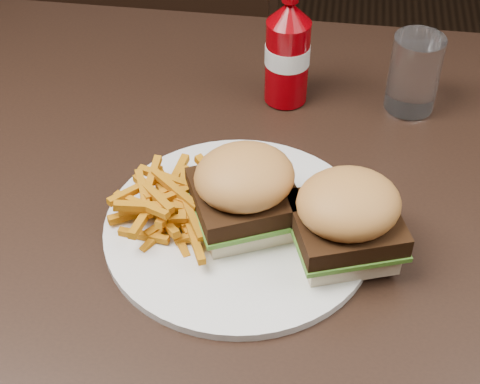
# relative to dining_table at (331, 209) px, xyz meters

# --- Properties ---
(dining_table) EXTENTS (1.20, 0.80, 0.04)m
(dining_table) POSITION_rel_dining_table_xyz_m (0.00, 0.00, 0.00)
(dining_table) COLOR black
(dining_table) RESTS_ON ground
(chair_far) EXTENTS (0.51, 0.51, 0.05)m
(chair_far) POSITION_rel_dining_table_xyz_m (-0.39, 0.80, -0.30)
(chair_far) COLOR black
(chair_far) RESTS_ON ground
(plate) EXTENTS (0.30, 0.30, 0.01)m
(plate) POSITION_rel_dining_table_xyz_m (-0.10, -0.07, 0.03)
(plate) COLOR white
(plate) RESTS_ON dining_table
(sandwich_half_a) EXTENTS (0.12, 0.12, 0.02)m
(sandwich_half_a) POSITION_rel_dining_table_xyz_m (-0.10, -0.06, 0.04)
(sandwich_half_a) COLOR #F8E9C3
(sandwich_half_a) RESTS_ON plate
(sandwich_half_b) EXTENTS (0.12, 0.12, 0.02)m
(sandwich_half_b) POSITION_rel_dining_table_xyz_m (0.01, -0.09, 0.04)
(sandwich_half_b) COLOR #F9E9B7
(sandwich_half_b) RESTS_ON plate
(fries_pile) EXTENTS (0.13, 0.13, 0.04)m
(fries_pile) POSITION_rel_dining_table_xyz_m (-0.17, -0.07, 0.05)
(fries_pile) COLOR orange
(fries_pile) RESTS_ON plate
(ketchup_bottle) EXTENTS (0.06, 0.06, 0.12)m
(ketchup_bottle) POSITION_rel_dining_table_xyz_m (-0.07, 0.19, 0.08)
(ketchup_bottle) COLOR #7F0006
(ketchup_bottle) RESTS_ON dining_table
(tumbler) EXTENTS (0.09, 0.09, 0.10)m
(tumbler) POSITION_rel_dining_table_xyz_m (0.09, 0.19, 0.08)
(tumbler) COLOR white
(tumbler) RESTS_ON dining_table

